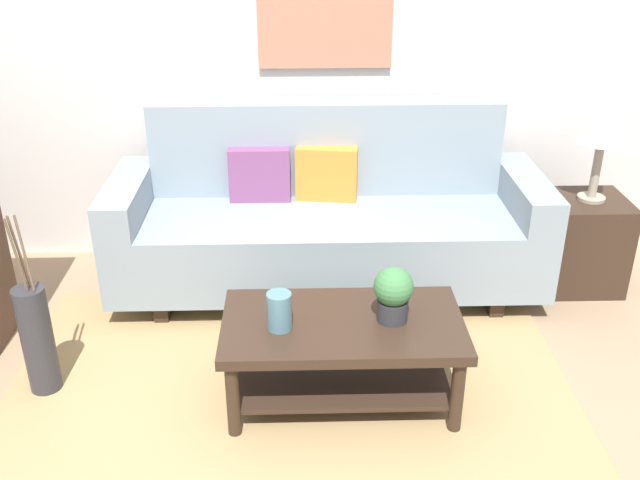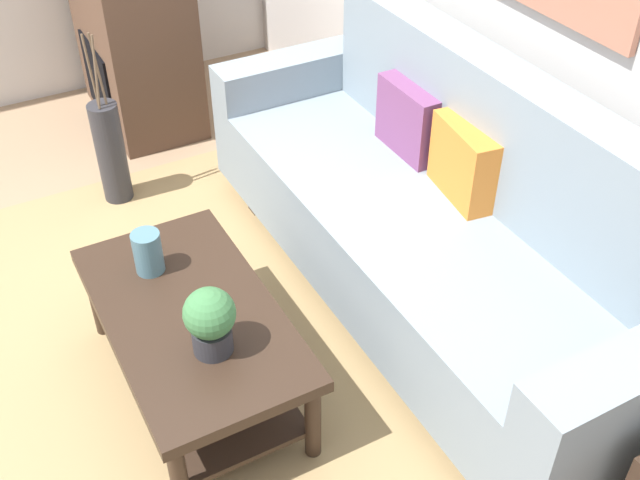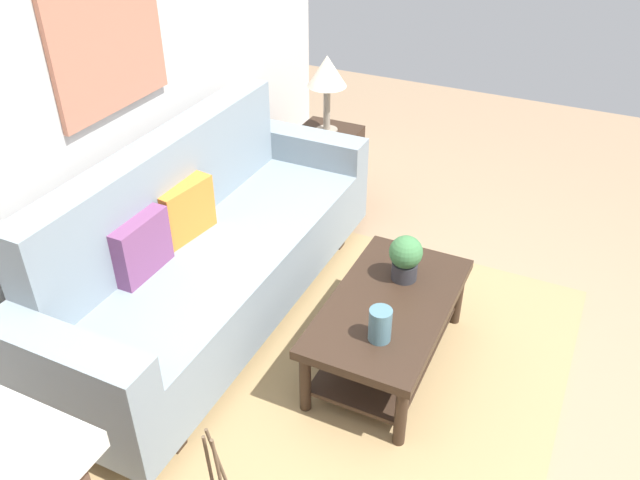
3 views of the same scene
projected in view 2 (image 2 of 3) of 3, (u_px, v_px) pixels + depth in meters
The scene contains 13 objects.
ground_plane at pixel (69, 388), 3.08m from camera, with size 9.04×9.04×0.00m, color #9E7F60.
area_rug at pixel (187, 344), 3.27m from camera, with size 2.73×1.93×0.01m, color #A38456.
couch at pixel (433, 219), 3.24m from camera, with size 2.49×0.84×1.08m.
throw_pillow_plum at pixel (409, 119), 3.41m from camera, with size 0.36×0.12×0.32m, color #7A4270.
throw_pillow_orange at pixel (463, 162), 3.14m from camera, with size 0.36×0.12×0.32m, color orange.
coffee_table at pixel (193, 332), 2.89m from camera, with size 1.10×0.60×0.43m.
tabletop_vase at pixel (148, 252), 2.94m from camera, with size 0.11×0.11×0.18m, color slate.
potted_plant_tabletop at pixel (210, 320), 2.58m from camera, with size 0.18×0.18×0.26m.
fireplace at pixel (132, 26), 4.43m from camera, with size 1.02×0.58×1.16m.
floor_vase at pixel (111, 154), 3.93m from camera, with size 0.15×0.15×0.56m, color #2D2D33.
floor_vase_branch_a at pixel (96, 73), 3.63m from camera, with size 0.01×0.01×0.36m, color brown.
floor_vase_branch_b at pixel (98, 69), 3.66m from camera, with size 0.01×0.01×0.36m, color brown.
floor_vase_branch_c at pixel (90, 71), 3.64m from camera, with size 0.01×0.01×0.36m, color brown.
Camera 2 is at (2.27, -0.09, 2.39)m, focal length 43.19 mm.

